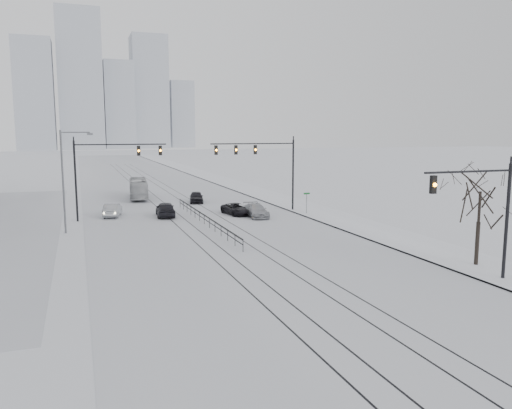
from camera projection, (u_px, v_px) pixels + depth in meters
name	position (u px, v px, depth m)	size (l,w,h in m)	color
ground	(382.00, 352.00, 20.08)	(500.00, 500.00, 0.00)	silver
road	(157.00, 191.00, 76.02)	(22.00, 260.00, 0.02)	silver
sidewalk_east	(241.00, 187.00, 80.50)	(5.00, 260.00, 0.16)	white
curb	(227.00, 188.00, 79.69)	(0.10, 260.00, 0.12)	gray
tram_rails	(184.00, 209.00, 57.37)	(5.30, 180.00, 0.01)	black
skyline	(106.00, 93.00, 272.49)	(96.00, 48.00, 72.00)	#A9AFB9
traffic_mast_near	(486.00, 206.00, 28.61)	(6.10, 0.37, 7.00)	black
traffic_mast_ne	(265.00, 160.00, 54.60)	(9.60, 0.37, 8.00)	black
traffic_mast_nw	(106.00, 165.00, 50.01)	(9.10, 0.37, 8.00)	black
street_light_west	(66.00, 174.00, 43.25)	(2.73, 0.25, 9.00)	#595B60
bare_tree	(480.00, 199.00, 32.23)	(4.40, 4.40, 6.10)	black
median_fence	(204.00, 219.00, 47.97)	(0.06, 24.00, 1.00)	black
street_sign	(307.00, 200.00, 53.61)	(0.70, 0.06, 2.40)	#595B60
sedan_sb_inner	(165.00, 209.00, 52.39)	(1.86, 4.61, 1.57)	black
sedan_sb_outer	(113.00, 210.00, 52.49)	(1.48, 4.23, 1.39)	#9B9EA3
sedan_nb_front	(236.00, 209.00, 53.71)	(2.02, 4.39, 1.22)	black
sedan_nb_right	(256.00, 211.00, 52.20)	(1.90, 4.68, 1.36)	#9FA1A6
sedan_nb_far	(196.00, 197.00, 63.07)	(1.65, 4.11, 1.40)	black
box_truck	(138.00, 189.00, 66.86)	(2.23, 9.54, 2.66)	#B4B6B8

